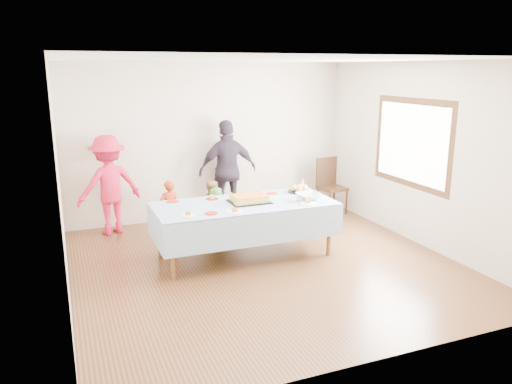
{
  "coord_description": "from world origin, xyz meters",
  "views": [
    {
      "loc": [
        -2.47,
        -5.85,
        2.6
      ],
      "look_at": [
        -0.01,
        0.3,
        0.95
      ],
      "focal_mm": 35.0,
      "sensor_mm": 36.0,
      "label": 1
    }
  ],
  "objects_px": {
    "birthday_cake": "(249,199)",
    "dining_chair": "(330,182)",
    "party_table": "(244,207)",
    "adult_left": "(109,185)"
  },
  "relations": [
    {
      "from": "party_table",
      "to": "adult_left",
      "type": "bearing_deg",
      "value": 132.83
    },
    {
      "from": "birthday_cake",
      "to": "adult_left",
      "type": "distance_m",
      "value": 2.45
    },
    {
      "from": "party_table",
      "to": "adult_left",
      "type": "distance_m",
      "value": 2.4
    },
    {
      "from": "party_table",
      "to": "dining_chair",
      "type": "height_order",
      "value": "dining_chair"
    },
    {
      "from": "party_table",
      "to": "dining_chair",
      "type": "xyz_separation_m",
      "value": [
        2.24,
        1.51,
        -0.16
      ]
    },
    {
      "from": "birthday_cake",
      "to": "adult_left",
      "type": "relative_size",
      "value": 0.35
    },
    {
      "from": "party_table",
      "to": "birthday_cake",
      "type": "relative_size",
      "value": 4.53
    },
    {
      "from": "party_table",
      "to": "adult_left",
      "type": "xyz_separation_m",
      "value": [
        -1.63,
        1.76,
        0.07
      ]
    },
    {
      "from": "birthday_cake",
      "to": "dining_chair",
      "type": "height_order",
      "value": "dining_chair"
    },
    {
      "from": "birthday_cake",
      "to": "adult_left",
      "type": "xyz_separation_m",
      "value": [
        -1.71,
        1.75,
        -0.03
      ]
    }
  ]
}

